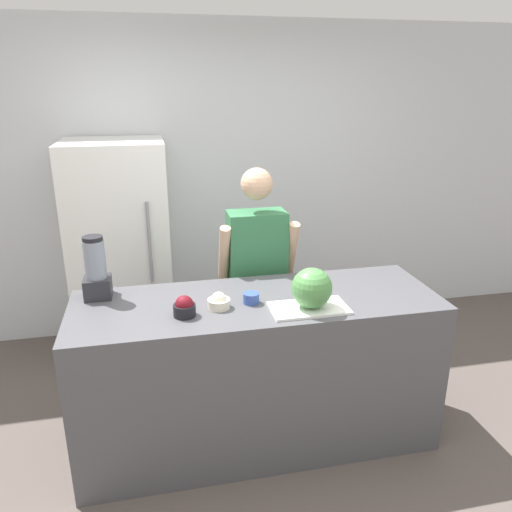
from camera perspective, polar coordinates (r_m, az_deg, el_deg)
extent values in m
plane|color=#564C47|center=(3.09, 1.67, -23.89)|extent=(14.00, 14.00, 0.00)
cube|color=silver|center=(4.34, -4.64, 8.42)|extent=(8.00, 0.06, 2.60)
cube|color=#4C4C51|center=(3.07, 0.14, -13.00)|extent=(2.10, 0.71, 0.94)
cube|color=white|center=(4.04, -15.13, 0.47)|extent=(0.74, 0.68, 1.71)
cylinder|color=gray|center=(3.64, -12.07, 1.50)|extent=(0.02, 0.02, 0.60)
cube|color=gray|center=(3.61, 0.07, -9.33)|extent=(0.29, 0.18, 0.77)
cube|color=#337247|center=(3.35, 0.08, 0.56)|extent=(0.38, 0.22, 0.54)
sphere|color=#DBAD89|center=(3.23, 0.08, 8.24)|extent=(0.21, 0.21, 0.21)
cylinder|color=#DBAD89|center=(3.27, -3.66, -0.08)|extent=(0.07, 0.22, 0.46)
cylinder|color=#DBAD89|center=(3.37, 4.01, 0.46)|extent=(0.07, 0.22, 0.46)
cube|color=white|center=(2.74, 6.06, -5.94)|extent=(0.42, 0.23, 0.01)
sphere|color=#4C8C47|center=(2.70, 6.39, -3.66)|extent=(0.22, 0.22, 0.22)
cylinder|color=black|center=(2.67, -8.17, -6.14)|extent=(0.12, 0.12, 0.07)
sphere|color=maroon|center=(2.66, -8.20, -5.51)|extent=(0.10, 0.10, 0.10)
cylinder|color=beige|center=(2.75, -4.26, -5.44)|extent=(0.12, 0.12, 0.05)
sphere|color=white|center=(2.74, -4.28, -4.95)|extent=(0.08, 0.08, 0.08)
cylinder|color=#334C9E|center=(2.79, -0.56, -4.83)|extent=(0.09, 0.09, 0.06)
cube|color=#28282D|center=(3.00, -17.62, -3.44)|extent=(0.15, 0.15, 0.12)
cylinder|color=gray|center=(2.94, -17.95, -0.37)|extent=(0.12, 0.12, 0.22)
cylinder|color=black|center=(2.90, -18.19, 1.91)|extent=(0.11, 0.11, 0.02)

